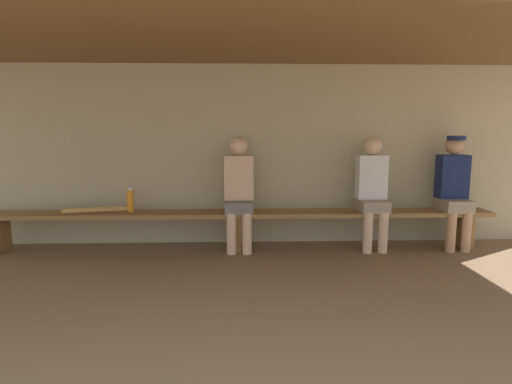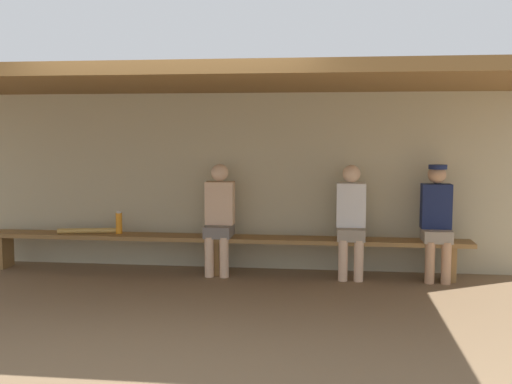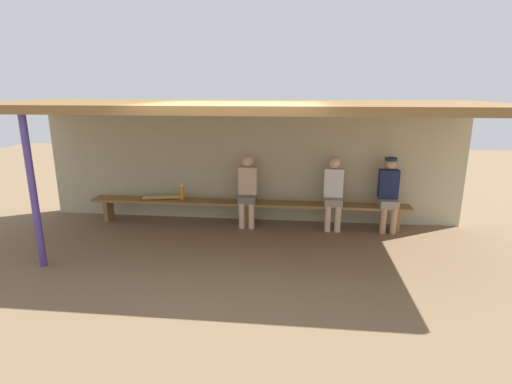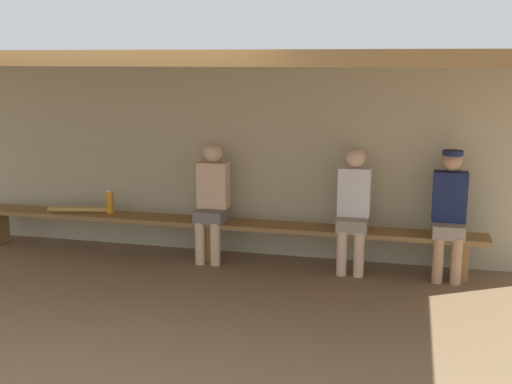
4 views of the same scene
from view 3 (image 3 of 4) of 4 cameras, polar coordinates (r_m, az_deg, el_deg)
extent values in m
plane|color=brown|center=(6.14, -3.24, -9.57)|extent=(24.00, 24.00, 0.00)
cube|color=#B7AD8C|center=(7.71, -0.94, 4.08)|extent=(8.00, 0.20, 2.20)
cube|color=brown|center=(6.30, -2.49, 12.30)|extent=(8.00, 2.80, 0.12)
cylinder|color=#4C388C|center=(6.35, -29.50, -0.19)|extent=(0.10, 0.10, 2.20)
cube|color=olive|center=(7.43, -1.35, -1.61)|extent=(6.00, 0.36, 0.05)
cube|color=olive|center=(8.31, -20.51, -2.45)|extent=(0.08, 0.29, 0.41)
cube|color=olive|center=(7.50, -1.34, -3.29)|extent=(0.08, 0.29, 0.41)
cube|color=olive|center=(7.66, 19.57, -3.80)|extent=(0.08, 0.29, 0.41)
cube|color=gray|center=(7.36, 11.04, -1.29)|extent=(0.32, 0.40, 0.14)
cylinder|color=beige|center=(7.28, 10.32, -3.81)|extent=(0.11, 0.11, 0.48)
cylinder|color=beige|center=(7.30, 11.73, -3.85)|extent=(0.11, 0.11, 0.48)
cube|color=white|center=(7.35, 11.12, 1.35)|extent=(0.34, 0.20, 0.52)
sphere|color=beige|center=(7.28, 11.26, 4.19)|extent=(0.21, 0.21, 0.21)
cube|color=slate|center=(7.39, -1.23, -0.95)|extent=(0.32, 0.40, 0.14)
cylinder|color=beige|center=(7.33, -2.08, -3.45)|extent=(0.11, 0.11, 0.48)
cylinder|color=beige|center=(7.31, -0.68, -3.50)|extent=(0.11, 0.11, 0.48)
cube|color=beige|center=(7.38, -1.17, 1.69)|extent=(0.34, 0.20, 0.52)
sphere|color=beige|center=(7.31, -1.18, 4.51)|extent=(0.21, 0.21, 0.21)
cube|color=gray|center=(7.51, 18.51, -1.47)|extent=(0.32, 0.40, 0.14)
cylinder|color=tan|center=(7.42, 17.90, -3.95)|extent=(0.11, 0.11, 0.48)
cylinder|color=tan|center=(7.46, 19.26, -3.97)|extent=(0.11, 0.11, 0.48)
cube|color=#19234C|center=(7.50, 18.59, 1.12)|extent=(0.34, 0.20, 0.52)
sphere|color=tan|center=(7.43, 18.83, 3.89)|extent=(0.21, 0.21, 0.21)
cylinder|color=#19234C|center=(7.37, 18.95, 4.52)|extent=(0.21, 0.21, 0.05)
cylinder|color=orange|center=(7.70, -10.62, -0.11)|extent=(0.08, 0.08, 0.26)
cylinder|color=white|center=(7.66, -10.67, 0.91)|extent=(0.06, 0.06, 0.02)
cylinder|color=tan|center=(7.80, -13.38, -0.79)|extent=(0.75, 0.21, 0.07)
camera|label=1|loc=(2.58, -15.20, -10.96)|focal=29.85mm
camera|label=2|loc=(0.89, 86.57, -63.64)|focal=42.92mm
camera|label=4|loc=(1.31, 73.76, -7.81)|focal=44.56mm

